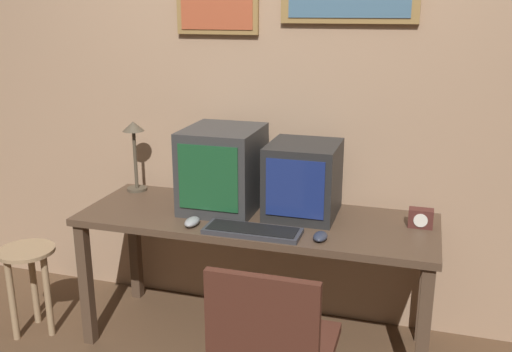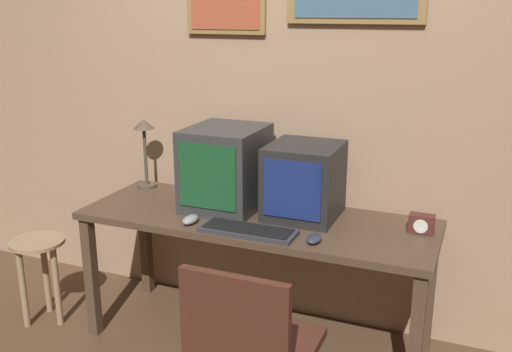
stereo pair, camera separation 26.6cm
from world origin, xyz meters
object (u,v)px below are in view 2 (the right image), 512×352
(keyboard_main, at_px, (248,231))
(desk_lamp, at_px, (144,139))
(mouse_near_keyboard, at_px, (314,239))
(monitor_right, at_px, (304,181))
(monitor_left, at_px, (226,168))
(desk_clock, at_px, (421,224))
(mouse_far_corner, at_px, (191,219))
(side_stool, at_px, (40,263))

(keyboard_main, height_order, desk_lamp, desk_lamp)
(mouse_near_keyboard, bearing_deg, monitor_right, 116.08)
(monitor_left, bearing_deg, desk_clock, 0.63)
(mouse_near_keyboard, xyz_separation_m, desk_clock, (0.43, 0.30, 0.03))
(desk_clock, bearing_deg, desk_lamp, 175.48)
(monitor_right, distance_m, desk_clock, 0.60)
(mouse_far_corner, distance_m, desk_lamp, 0.72)
(side_stool, bearing_deg, desk_clock, 10.15)
(desk_clock, relative_size, desk_lamp, 0.29)
(monitor_left, xyz_separation_m, mouse_near_keyboard, (0.57, -0.28, -0.20))
(monitor_left, xyz_separation_m, side_stool, (-0.99, -0.35, -0.57))
(side_stool, bearing_deg, mouse_near_keyboard, 2.26)
(monitor_right, bearing_deg, mouse_near_keyboard, -63.92)
(desk_clock, bearing_deg, side_stool, -169.85)
(monitor_right, relative_size, side_stool, 0.76)
(desk_lamp, bearing_deg, monitor_left, -13.21)
(mouse_near_keyboard, xyz_separation_m, mouse_far_corner, (-0.63, -0.00, 0.00))
(mouse_near_keyboard, height_order, desk_lamp, desk_lamp)
(desk_clock, distance_m, desk_lamp, 1.60)
(mouse_near_keyboard, distance_m, desk_clock, 0.52)
(monitor_left, relative_size, mouse_far_corner, 3.68)
(monitor_left, height_order, monitor_right, monitor_left)
(keyboard_main, xyz_separation_m, desk_lamp, (-0.83, 0.43, 0.28))
(monitor_left, bearing_deg, mouse_near_keyboard, -26.53)
(desk_lamp, distance_m, side_stool, 0.90)
(mouse_near_keyboard, distance_m, side_stool, 1.61)
(mouse_far_corner, xyz_separation_m, side_stool, (-0.94, -0.06, -0.37))
(side_stool, bearing_deg, monitor_left, 19.19)
(monitor_right, bearing_deg, keyboard_main, -117.71)
(monitor_right, distance_m, mouse_far_corner, 0.59)
(desk_lamp, bearing_deg, side_stool, -130.73)
(keyboard_main, relative_size, desk_clock, 3.97)
(keyboard_main, bearing_deg, monitor_left, 130.26)
(monitor_right, relative_size, desk_lamp, 0.93)
(desk_lamp, xyz_separation_m, side_stool, (-0.42, -0.48, -0.64))
(side_stool, bearing_deg, monitor_right, 14.58)
(keyboard_main, bearing_deg, monitor_right, 62.29)
(keyboard_main, distance_m, desk_clock, 0.81)
(monitor_right, relative_size, mouse_near_keyboard, 3.53)
(side_stool, bearing_deg, mouse_far_corner, 3.53)
(monitor_left, distance_m, keyboard_main, 0.44)
(mouse_far_corner, bearing_deg, mouse_near_keyboard, 0.34)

